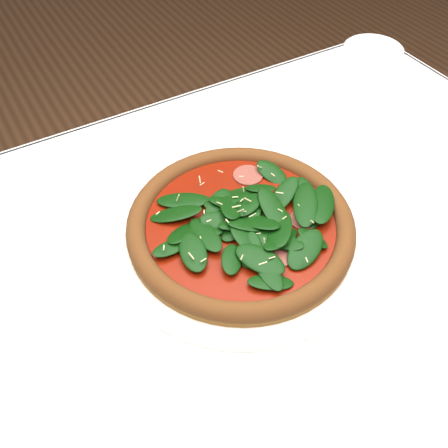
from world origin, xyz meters
TOP-DOWN VIEW (x-y plane):
  - ground at (0.00, 0.00)m, footprint 6.00×6.00m
  - dining_table at (0.00, 0.00)m, footprint 1.21×0.81m
  - plate at (-0.01, 0.02)m, footprint 0.39×0.39m
  - pizza at (-0.01, 0.02)m, footprint 0.34×0.34m
  - saucer_far at (0.54, 0.34)m, footprint 0.13×0.13m

SIDE VIEW (x-z plane):
  - ground at x=0.00m, z-range 0.00..0.00m
  - dining_table at x=0.00m, z-range 0.27..1.02m
  - saucer_far at x=0.54m, z-range 0.75..0.76m
  - plate at x=-0.01m, z-range 0.75..0.77m
  - pizza at x=-0.01m, z-range 0.76..0.80m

